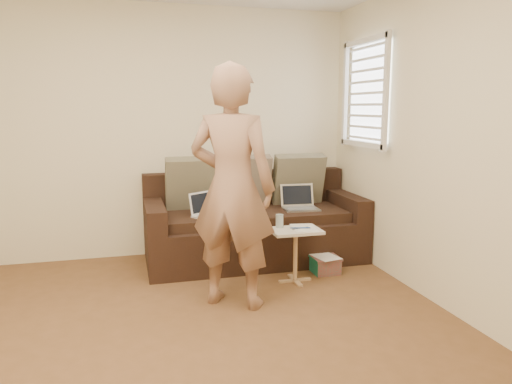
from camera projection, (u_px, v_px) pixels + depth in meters
floor at (194, 352)px, 3.14m from camera, size 4.50×4.50×0.00m
wall_back at (161, 133)px, 5.05m from camera, size 4.00×0.00×4.00m
wall_front at (370, 274)px, 0.78m from camera, size 4.00×0.00×4.00m
wall_right at (471, 145)px, 3.43m from camera, size 0.00×4.50×4.50m
window_blinds at (366, 93)px, 4.77m from camera, size 0.12×0.88×1.08m
sofa at (255, 220)px, 4.98m from camera, size 2.20×0.95×0.85m
pillow_left at (193, 184)px, 4.97m from camera, size 0.55×0.29×0.57m
pillow_mid at (244, 181)px, 5.13m from camera, size 0.55×0.27×0.57m
pillow_right at (298, 180)px, 5.26m from camera, size 0.55×0.28×0.57m
laptop_silver at (301, 210)px, 5.00m from camera, size 0.37×0.28×0.24m
laptop_white at (211, 216)px, 4.69m from camera, size 0.40×0.37×0.24m
person at (232, 187)px, 3.76m from camera, size 0.84×0.77×1.90m
side_table at (295, 255)px, 4.37m from camera, size 0.44×0.31×0.49m
drinking_glass at (280, 221)px, 4.39m from camera, size 0.07×0.07×0.12m
scissors at (300, 228)px, 4.34m from camera, size 0.20×0.16×0.02m
paper_on_table at (304, 228)px, 4.38m from camera, size 0.25×0.33×0.00m
striped_box at (325, 264)px, 4.63m from camera, size 0.26×0.26×0.16m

